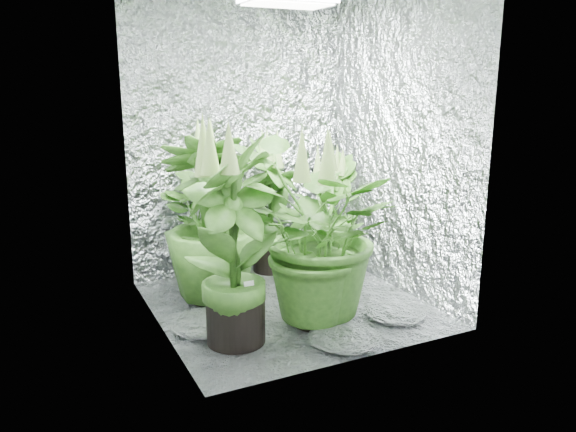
% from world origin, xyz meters
% --- Properties ---
extents(ground, '(1.60, 1.60, 0.00)m').
position_xyz_m(ground, '(0.00, 0.00, 0.00)').
color(ground, silver).
rests_on(ground, ground).
extents(walls, '(1.62, 1.62, 2.00)m').
position_xyz_m(walls, '(0.00, 0.00, 1.00)').
color(walls, silver).
rests_on(walls, ground).
extents(plant_a, '(1.05, 1.05, 1.00)m').
position_xyz_m(plant_a, '(-0.29, 0.53, 0.47)').
color(plant_a, black).
rests_on(plant_a, ground).
extents(plant_b, '(0.70, 0.70, 1.04)m').
position_xyz_m(plant_b, '(0.17, 0.64, 0.48)').
color(plant_b, black).
rests_on(plant_b, ground).
extents(plant_c, '(0.59, 0.59, 0.92)m').
position_xyz_m(plant_c, '(0.57, 0.48, 0.42)').
color(plant_c, black).
rests_on(plant_c, ground).
extents(plant_d, '(0.73, 0.73, 1.14)m').
position_xyz_m(plant_d, '(-0.39, 0.28, 0.53)').
color(plant_d, black).
rests_on(plant_d, ground).
extents(plant_e, '(1.23, 1.23, 1.13)m').
position_xyz_m(plant_e, '(0.05, -0.32, 0.54)').
color(plant_e, black).
rests_on(plant_e, ground).
extents(plant_f, '(0.82, 0.82, 1.21)m').
position_xyz_m(plant_f, '(-0.48, -0.34, 0.56)').
color(plant_f, black).
rests_on(plant_f, ground).
extents(circulation_fan, '(0.20, 0.31, 0.37)m').
position_xyz_m(circulation_fan, '(0.60, 0.37, 0.16)').
color(circulation_fan, black).
rests_on(circulation_fan, ground).
extents(plant_label, '(0.06, 0.03, 0.09)m').
position_xyz_m(plant_label, '(-0.41, -0.38, 0.30)').
color(plant_label, white).
rests_on(plant_label, plant_f).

